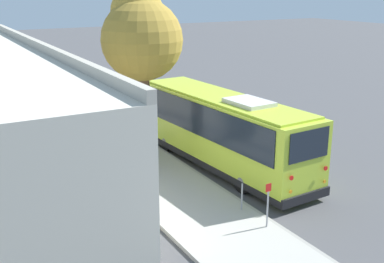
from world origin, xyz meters
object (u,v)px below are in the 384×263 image
Objects in this scene: parked_sedan_tan at (110,98)px; fire_hydrant at (123,124)px; sign_post_far at (242,197)px; shuttle_bus at (221,127)px; parked_sedan_blue at (87,85)px; sign_post_near at (268,205)px; street_tree at (141,36)px.

fire_hydrant is (-6.35, 1.50, -0.04)m from parked_sedan_tan.
sign_post_far reaches higher than fire_hydrant.
shuttle_bus is at bearing -174.12° from parked_sedan_tan.
parked_sedan_blue is 2.75× the size of sign_post_near.
parked_sedan_blue is 5.34× the size of fire_hydrant.
parked_sedan_tan is 12.52m from street_tree.
fire_hydrant is at bearing 176.81° from parked_sedan_blue.
street_tree is 9.65m from sign_post_near.
street_tree is at bearing 7.19° from sign_post_far.
sign_post_near is at bearing -178.97° from parked_sedan_blue.
shuttle_bus reaches higher than sign_post_near.
shuttle_bus is 5.41m from street_tree.
parked_sedan_blue is at bearing 2.27° from parked_sedan_tan.
parked_sedan_tan is at bearing -13.32° from fire_hydrant.
sign_post_near reaches higher than parked_sedan_tan.
fire_hydrant is at bearing 0.29° from sign_post_far.
fire_hydrant is at bearing 12.74° from shuttle_bus.
parked_sedan_tan is at bearing -176.64° from parked_sedan_blue.
street_tree is at bearing 5.91° from sign_post_near.
sign_post_near is (-19.37, 1.44, 0.37)m from parked_sedan_tan.
shuttle_bus is at bearing -174.08° from parked_sedan_blue.
fire_hydrant is at bearing 170.23° from parked_sedan_tan.
shuttle_bus is at bearing -23.64° from sign_post_far.
shuttle_bus is 13.41m from parked_sedan_tan.
street_tree reaches higher than shuttle_bus.
sign_post_near is at bearing 180.00° from sign_post_far.
street_tree is (2.23, 2.84, 4.03)m from shuttle_bus.
fire_hydrant is at bearing 0.26° from sign_post_near.
sign_post_near is at bearing -179.74° from fire_hydrant.
street_tree reaches higher than parked_sedan_tan.
fire_hydrant is (13.02, 0.06, -0.41)m from sign_post_near.
sign_post_far is at bearing -172.81° from street_tree.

